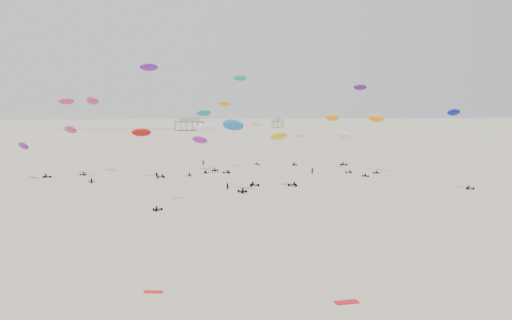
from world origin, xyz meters
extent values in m
plane|color=beige|center=(0.00, 200.00, 0.00)|extent=(900.00, 900.00, 0.00)
cube|color=brown|center=(-10.00, 350.00, 6.15)|extent=(21.00, 13.00, 0.30)
cube|color=silver|center=(-10.00, 350.00, 7.90)|extent=(14.00, 8.40, 3.20)
cube|color=#B2B2AD|center=(-10.00, 350.00, 9.65)|extent=(15.00, 9.00, 0.30)
cube|color=brown|center=(60.00, 380.00, 5.15)|extent=(9.00, 7.00, 0.30)
cube|color=silver|center=(60.00, 380.00, 6.50)|extent=(5.60, 4.20, 2.40)
cube|color=#B2B2AD|center=(60.00, 380.00, 7.85)|extent=(6.00, 4.50, 0.30)
cube|color=black|center=(-62.00, 350.00, 1.45)|extent=(80.00, 0.10, 0.10)
cylinder|color=gray|center=(8.14, 142.21, 5.95)|extent=(0.03, 0.03, 14.56)
ellipsoid|color=silver|center=(8.72, 147.16, 11.97)|extent=(3.55, 4.32, 1.98)
cylinder|color=gray|center=(21.12, 141.55, 4.10)|extent=(0.03, 0.03, 17.07)
ellipsoid|color=silver|center=(24.03, 148.83, 8.03)|extent=(3.20, 1.27, 1.54)
cylinder|color=gray|center=(34.22, 116.57, 11.36)|extent=(0.03, 0.03, 22.23)
ellipsoid|color=#541886|center=(32.74, 119.20, 22.70)|extent=(3.71, 1.75, 1.75)
cylinder|color=gray|center=(-39.00, 113.03, 9.49)|extent=(0.03, 0.03, 20.66)
ellipsoid|color=#D23189|center=(-42.39, 117.37, 18.88)|extent=(3.79, 2.04, 1.76)
cylinder|color=gray|center=(33.66, 134.97, 4.35)|extent=(0.03, 0.03, 8.82)
ellipsoid|color=silver|center=(34.34, 137.48, 8.81)|extent=(4.00, 5.16, 2.42)
cylinder|color=gray|center=(-19.56, 78.86, 12.34)|extent=(0.03, 0.03, 24.77)
ellipsoid|color=#691C9B|center=(-20.26, 82.77, 24.71)|extent=(3.88, 3.04, 1.74)
cylinder|color=gray|center=(34.22, 113.93, 7.07)|extent=(0.03, 0.03, 17.67)
ellipsoid|color=orange|center=(37.49, 119.05, 14.37)|extent=(3.95, 5.01, 2.36)
cylinder|color=gray|center=(0.26, 104.87, 12.36)|extent=(0.03, 0.03, 26.80)
ellipsoid|color=#17A5B2|center=(-0.49, 111.60, 24.51)|extent=(3.45, 1.69, 1.61)
cylinder|color=gray|center=(-3.29, 92.09, 6.76)|extent=(0.03, 0.03, 12.57)
ellipsoid|color=#1972BE|center=(-4.00, 93.82, 13.80)|extent=(5.62, 5.86, 2.90)
cylinder|color=gray|center=(28.32, 121.85, 7.08)|extent=(0.03, 0.03, 17.41)
ellipsoid|color=#FF990D|center=(27.61, 127.66, 14.41)|extent=(4.50, 5.30, 2.44)
cylinder|color=gray|center=(8.13, 97.71, 5.54)|extent=(0.03, 0.03, 10.08)
ellipsoid|color=#D0CE11|center=(6.65, 98.56, 11.10)|extent=(5.03, 3.91, 2.25)
cylinder|color=gray|center=(44.19, 87.93, 8.22)|extent=(0.03, 0.03, 15.64)
ellipsoid|color=#0B1A97|center=(42.30, 88.47, 16.42)|extent=(3.81, 2.38, 1.77)
cylinder|color=gray|center=(-22.29, 115.96, 5.48)|extent=(0.03, 0.03, 11.19)
ellipsoid|color=#B9120D|center=(-24.73, 117.46, 11.15)|extent=(4.79, 1.63, 2.31)
cylinder|color=gray|center=(-2.77, 127.22, 9.13)|extent=(0.03, 0.03, 22.20)
ellipsoid|color=gold|center=(-2.45, 134.45, 18.35)|extent=(4.45, 4.65, 2.21)
cylinder|color=gray|center=(-45.70, 122.04, 5.68)|extent=(0.03, 0.03, 12.97)
ellipsoid|color=#BA2B6D|center=(-43.40, 125.57, 11.58)|extent=(5.39, 5.65, 2.68)
cylinder|color=gray|center=(-9.25, 124.89, 4.01)|extent=(0.03, 0.03, 10.32)
ellipsoid|color=purple|center=(-9.84, 128.77, 8.38)|extent=(5.77, 5.94, 2.80)
cylinder|color=gray|center=(-10.84, 118.50, 5.87)|extent=(0.03, 0.03, 11.94)
ellipsoid|color=white|center=(-8.71, 120.46, 12.03)|extent=(5.38, 4.04, 2.51)
cylinder|color=gray|center=(-39.11, 125.23, 9.36)|extent=(0.03, 0.03, 19.05)
ellipsoid|color=#C42E68|center=(-38.24, 128.91, 19.10)|extent=(5.52, 5.82, 2.77)
cylinder|color=gray|center=(-7.22, 127.43, 7.83)|extent=(0.03, 0.03, 15.59)
ellipsoid|color=teal|center=(-8.57, 130.25, 15.74)|extent=(4.58, 3.13, 2.13)
cylinder|color=gray|center=(-54.83, 113.63, 3.87)|extent=(0.03, 0.03, 11.94)
ellipsoid|color=#6B1A8F|center=(-53.07, 118.33, 8.03)|extent=(4.86, 5.46, 2.50)
imported|color=black|center=(-5.25, 93.93, 0.00)|extent=(0.88, 0.83, 1.99)
imported|color=black|center=(18.98, 115.63, 0.00)|extent=(1.06, 0.69, 2.06)
imported|color=black|center=(-20.95, 112.91, 0.00)|extent=(1.23, 0.75, 1.97)
imported|color=black|center=(-8.61, 138.45, 0.00)|extent=(0.95, 0.89, 2.15)
cube|color=red|center=(0.20, 32.03, 0.00)|extent=(2.26, 1.06, 0.08)
cube|color=red|center=(-17.42, 37.18, 0.00)|extent=(1.89, 1.00, 0.07)
camera|label=1|loc=(-14.30, -10.07, 17.91)|focal=35.00mm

